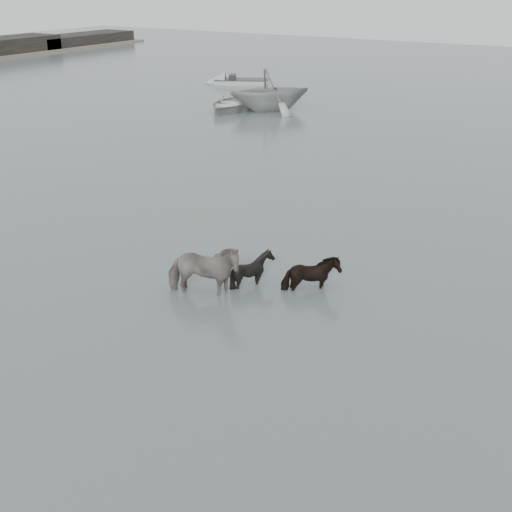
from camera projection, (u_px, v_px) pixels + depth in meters
name	position (u px, v px, depth m)	size (l,w,h in m)	color
ground	(207.00, 298.00, 16.89)	(140.00, 140.00, 0.00)	#505F5B
pony_pinto	(203.00, 265.00, 16.71)	(0.94, 2.05, 1.73)	black
pony_dark	(312.00, 269.00, 17.03)	(1.30, 1.11, 1.31)	black
pony_black	(252.00, 264.00, 17.43)	(0.97, 1.09, 1.21)	black
rowboat_lead	(233.00, 102.00, 40.03)	(3.44, 4.82, 1.00)	beige
rowboat_trail	(270.00, 89.00, 39.46)	(4.36, 5.05, 2.66)	#A4A6A4
skiff_outer	(242.00, 79.00, 49.29)	(5.73, 1.60, 0.75)	#B2B1AD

